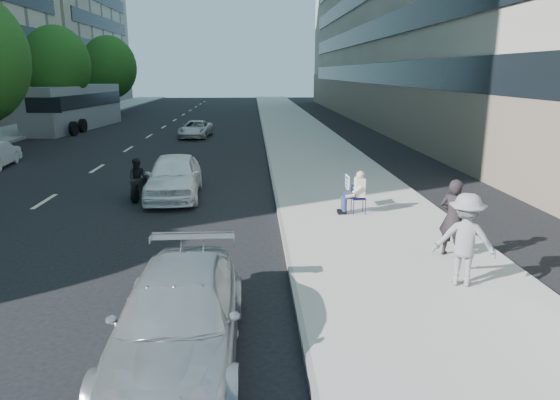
{
  "coord_description": "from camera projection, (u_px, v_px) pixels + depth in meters",
  "views": [
    {
      "loc": [
        0.66,
        -8.98,
        4.3
      ],
      "look_at": [
        1.33,
        3.23,
        1.16
      ],
      "focal_mm": 32.0,
      "sensor_mm": 36.0,
      "label": 1
    }
  ],
  "objects": [
    {
      "name": "seated_protester",
      "position": [
        355.0,
        190.0,
        14.98
      ],
      "size": [
        0.83,
        1.12,
        1.31
      ],
      "color": "navy",
      "rests_on": "near_sidewalk"
    },
    {
      "name": "jogger",
      "position": [
        465.0,
        240.0,
        9.86
      ],
      "size": [
        1.38,
        1.09,
        1.88
      ],
      "primitive_type": "imported",
      "rotation": [
        0.0,
        0.0,
        2.78
      ],
      "color": "gray",
      "rests_on": "near_sidewalk"
    },
    {
      "name": "white_sedan_near",
      "position": [
        174.0,
        176.0,
        17.54
      ],
      "size": [
        2.0,
        4.52,
        1.51
      ],
      "primitive_type": "imported",
      "rotation": [
        0.0,
        0.0,
        0.05
      ],
      "color": "white",
      "rests_on": "ground"
    },
    {
      "name": "motorcycle",
      "position": [
        139.0,
        181.0,
        17.38
      ],
      "size": [
        0.72,
        2.05,
        1.42
      ],
      "rotation": [
        0.0,
        0.0,
        -0.06
      ],
      "color": "black",
      "rests_on": "ground"
    },
    {
      "name": "pedestrian_woman",
      "position": [
        453.0,
        218.0,
        11.42
      ],
      "size": [
        0.78,
        0.78,
        1.82
      ],
      "primitive_type": "imported",
      "rotation": [
        0.0,
        0.0,
        2.37
      ],
      "color": "black",
      "rests_on": "near_sidewalk"
    },
    {
      "name": "ground",
      "position": [
        221.0,
        300.0,
        9.72
      ],
      "size": [
        160.0,
        160.0,
        0.0
      ],
      "primitive_type": "plane",
      "color": "black",
      "rests_on": "ground"
    },
    {
      "name": "parked_sedan",
      "position": [
        179.0,
        318.0,
        7.59
      ],
      "size": [
        1.93,
        4.69,
        1.36
      ],
      "primitive_type": "imported",
      "rotation": [
        0.0,
        0.0,
        0.01
      ],
      "color": "#A5A7AC",
      "rests_on": "ground"
    },
    {
      "name": "white_sedan_far",
      "position": [
        196.0,
        129.0,
        33.77
      ],
      "size": [
        2.2,
        4.17,
        1.12
      ],
      "primitive_type": "imported",
      "rotation": [
        0.0,
        0.0,
        -0.09
      ],
      "color": "silver",
      "rests_on": "ground"
    },
    {
      "name": "near_sidewalk",
      "position": [
        310.0,
        146.0,
        29.25
      ],
      "size": [
        5.0,
        120.0,
        0.15
      ],
      "primitive_type": "cube",
      "color": "#AAA79F",
      "rests_on": "ground"
    },
    {
      "name": "tree_far_e",
      "position": [
        109.0,
        67.0,
        50.34
      ],
      "size": [
        5.4,
        5.4,
        7.89
      ],
      "color": "#382616",
      "rests_on": "ground"
    },
    {
      "name": "bus",
      "position": [
        76.0,
        108.0,
        38.59
      ],
      "size": [
        3.91,
        12.29,
        3.3
      ],
      "rotation": [
        0.0,
        0.0,
        -0.11
      ],
      "color": "gray",
      "rests_on": "ground"
    },
    {
      "name": "tree_far_d",
      "position": [
        57.0,
        64.0,
        36.78
      ],
      "size": [
        4.8,
        4.8,
        7.65
      ],
      "color": "#382616",
      "rests_on": "ground"
    }
  ]
}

